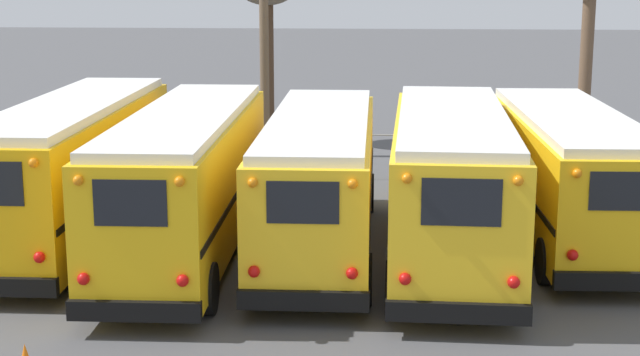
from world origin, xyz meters
The scene contains 8 objects.
ground_plane centered at (0.00, 0.00, 0.00)m, with size 160.00×160.00×0.00m, color #4C4C4F.
school_bus_0 centered at (-5.88, 0.18, 1.79)m, with size 2.51×10.42×3.32m.
school_bus_1 centered at (-2.94, -0.97, 1.78)m, with size 2.55×10.58×3.28m.
school_bus_2 centered at (0.00, -0.47, 1.71)m, with size 2.52×10.13×3.12m.
school_bus_3 centered at (2.94, -1.05, 1.80)m, with size 2.88×9.92×3.32m.
school_bus_4 centered at (5.88, 0.97, 1.66)m, with size 2.84×9.97×3.05m.
utility_pole centered at (-2.60, 10.86, 3.85)m, with size 1.80×0.31×7.45m.
fence_line centered at (0.00, 7.20, 0.99)m, with size 19.82×0.06×1.42m.
Camera 1 is at (1.41, -22.19, 6.45)m, focal length 55.00 mm.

